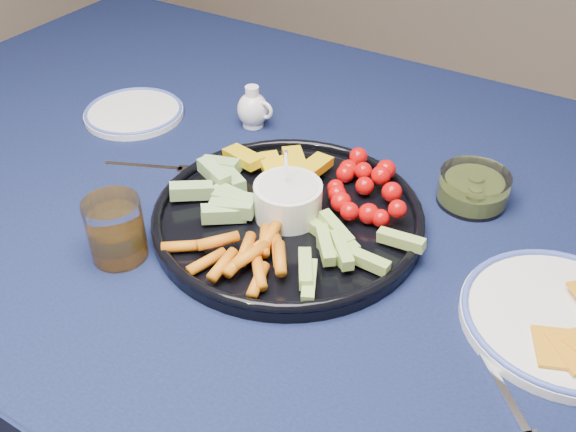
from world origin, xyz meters
The scene contains 9 objects.
dining_table centered at (0.00, 0.00, 0.66)m, with size 1.67×1.07×0.75m.
crudite_platter centered at (0.08, -0.09, 0.77)m, with size 0.40×0.40×0.13m.
creamer_pitcher centered at (-0.12, 0.12, 0.78)m, with size 0.07×0.06×0.08m.
pickle_bowl centered at (0.29, 0.11, 0.77)m, with size 0.11×0.11×0.05m.
cheese_plate centered at (0.47, -0.08, 0.76)m, with size 0.25×0.25×0.03m.
juice_tumbler centered at (-0.08, -0.27, 0.79)m, with size 0.08×0.08×0.09m.
fork_left centered at (-0.18, -0.08, 0.75)m, with size 0.15×0.08×0.00m.
fork_right centered at (0.45, -0.23, 0.75)m, with size 0.12×0.13×0.00m.
side_plate_extra centered at (-0.34, 0.04, 0.75)m, with size 0.18×0.18×0.02m.
Camera 1 is at (0.46, -0.72, 1.34)m, focal length 40.00 mm.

